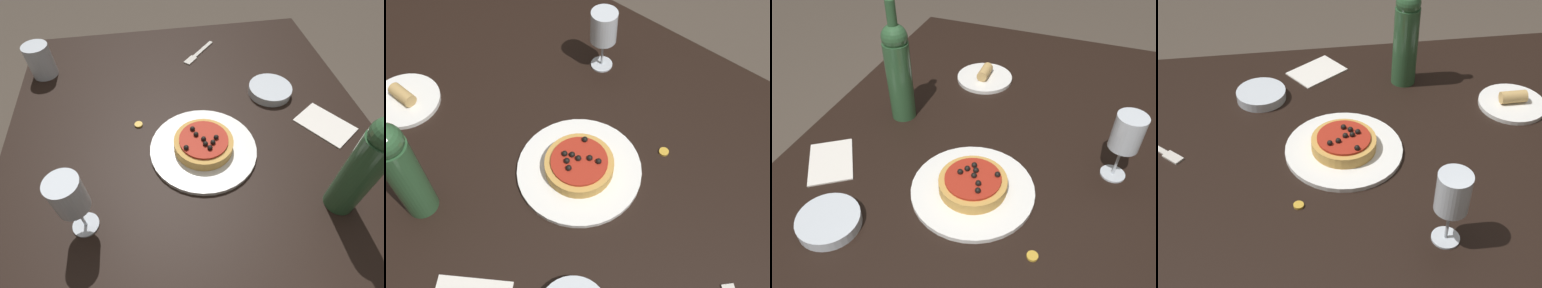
# 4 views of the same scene
# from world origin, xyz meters

# --- Properties ---
(dining_table) EXTENTS (1.58, 1.08, 0.75)m
(dining_table) POSITION_xyz_m (0.00, 0.00, 0.68)
(dining_table) COLOR black
(dining_table) RESTS_ON ground_plane
(dinner_plate) EXTENTS (0.30, 0.30, 0.01)m
(dinner_plate) POSITION_xyz_m (-0.12, 0.02, 0.75)
(dinner_plate) COLOR white
(dinner_plate) RESTS_ON dining_table
(pizza) EXTENTS (0.16, 0.16, 0.05)m
(pizza) POSITION_xyz_m (-0.12, 0.02, 0.78)
(pizza) COLOR gold
(pizza) RESTS_ON dinner_plate
(wine_glass) EXTENTS (0.07, 0.07, 0.18)m
(wine_glass) POSITION_xyz_m (0.05, -0.29, 0.88)
(wine_glass) COLOR silver
(wine_glass) RESTS_ON dining_table
(wine_bottle) EXTENTS (0.07, 0.07, 0.35)m
(wine_bottle) POSITION_xyz_m (0.09, 0.31, 0.90)
(wine_bottle) COLOR #2D5633
(wine_bottle) RESTS_ON dining_table
(side_bowl) EXTENTS (0.14, 0.14, 0.03)m
(side_bowl) POSITION_xyz_m (-0.33, 0.28, 0.76)
(side_bowl) COLOR silver
(side_bowl) RESTS_ON dining_table
(fork) EXTENTS (0.14, 0.13, 0.00)m
(fork) POSITION_xyz_m (-0.59, 0.09, 0.75)
(fork) COLOR beige
(fork) RESTS_ON dining_table
(side_plate) EXTENTS (0.19, 0.19, 0.05)m
(side_plate) POSITION_xyz_m (0.37, 0.15, 0.76)
(side_plate) COLOR white
(side_plate) RESTS_ON dining_table
(paper_napkin) EXTENTS (0.19, 0.18, 0.00)m
(paper_napkin) POSITION_xyz_m (-0.16, 0.40, 0.75)
(paper_napkin) COLOR silver
(paper_napkin) RESTS_ON dining_table
(bottle_cap) EXTENTS (0.02, 0.02, 0.01)m
(bottle_cap) POSITION_xyz_m (-0.25, -0.16, 0.75)
(bottle_cap) COLOR gold
(bottle_cap) RESTS_ON dining_table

